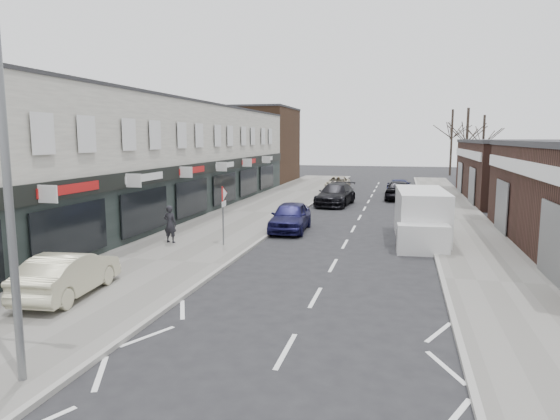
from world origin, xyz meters
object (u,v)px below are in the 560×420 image
Objects in this scene: parked_car_right_a at (417,201)px; parked_car_right_b at (398,190)px; street_lamp at (13,151)px; white_van at (421,217)px; warning_sign at (224,199)px; parked_car_left_c at (338,183)px; pedestrian at (170,224)px; parked_car_left_a at (290,217)px; sedan_on_pavement at (68,274)px; parked_car_right_c at (399,187)px; parked_car_left_b at (335,195)px.

parked_car_right_a is 6.27m from parked_car_right_b.
parked_car_right_a is at bearing 73.11° from street_lamp.
parked_car_right_b is (-1.20, 16.16, -0.35)m from white_van.
white_van is at bearing 22.84° from warning_sign.
parked_car_right_b is (7.36, 19.76, -1.41)m from warning_sign.
street_lamp is 27.90m from parked_car_right_a.
warning_sign is 0.58× the size of parked_car_right_b.
street_lamp is 33.47m from parked_car_right_b.
parked_car_left_c is at bearing 86.14° from warning_sign.
parked_car_left_a is at bearing -125.94° from pedestrian.
sedan_on_pavement is 0.91× the size of parked_car_left_a.
white_van is at bearing -11.32° from parked_car_left_a.
parked_car_left_a reaches higher than sedan_on_pavement.
sedan_on_pavement is at bearing -104.61° from warning_sign.
parked_car_right_c is at bearing -113.09° from sedan_on_pavement.
parked_car_right_a is at bearing 105.39° from parked_car_right_b.
parked_car_left_b is at bearing -101.80° from pedestrian.
parked_car_left_b is at bearing -108.43° from sedan_on_pavement.
parked_car_left_c is 6.32m from parked_car_right_c.
warning_sign reaches higher than parked_car_right_c.
parked_car_right_b is at bearing -115.01° from sedan_on_pavement.
street_lamp is 1.96× the size of sedan_on_pavement.
parked_car_right_b is (4.40, 4.49, 0.01)m from parked_car_left_b.
parked_car_right_c is (5.60, -2.92, 0.06)m from parked_car_left_c.
street_lamp is 1.76× the size of parked_car_left_c.
pedestrian is at bearing -165.14° from white_van.
pedestrian is at bearing -100.90° from parked_car_left_c.
parked_car_left_a is 16.07m from parked_car_right_b.
parked_car_left_a reaches higher than parked_car_left_c.
warning_sign is 1.58× the size of pedestrian.
parked_car_left_b is 9.00m from parked_car_right_c.
warning_sign is (-0.63, 12.80, -2.42)m from street_lamp.
parked_car_left_c is at bearing 88.34° from street_lamp.
sedan_on_pavement is at bearing 60.47° from parked_car_right_a.
white_van is at bearing -153.60° from pedestrian.
parked_car_right_c is (6.73, 35.93, -3.93)m from street_lamp.
pedestrian reaches higher than parked_car_right_c.
street_lamp reaches higher than pedestrian.
parked_car_left_b is (-5.60, 11.67, -0.36)m from white_van.
pedestrian is at bearing 104.12° from street_lamp.
parked_car_left_c is at bearing -44.88° from parked_car_right_b.
sedan_on_pavement is 32.46m from parked_car_right_c.
street_lamp reaches higher than parked_car_left_c.
parked_car_left_a is at bearing 70.52° from parked_car_right_c.
warning_sign is 2.84m from pedestrian.
parked_car_left_c is 8.42m from parked_car_right_b.
pedestrian is at bearing -136.45° from parked_car_left_a.
sedan_on_pavement is at bearing 74.62° from parked_car_right_b.
sedan_on_pavement is 34.20m from parked_car_left_c.
parked_car_right_c is at bearing -105.18° from pedestrian.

